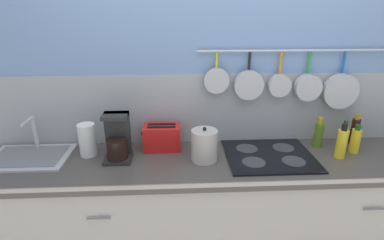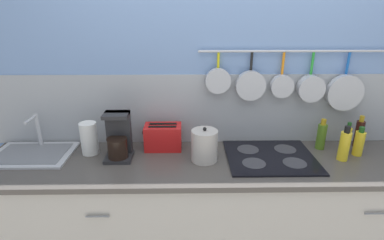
{
  "view_description": "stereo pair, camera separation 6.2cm",
  "coord_description": "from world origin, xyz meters",
  "px_view_note": "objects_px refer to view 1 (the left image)",
  "views": [
    {
      "loc": [
        -0.36,
        -1.75,
        1.86
      ],
      "look_at": [
        -0.27,
        0.0,
        1.21
      ],
      "focal_mm": 28.0,
      "sensor_mm": 36.0,
      "label": 1
    },
    {
      "loc": [
        -0.29,
        -1.75,
        1.86
      ],
      "look_at": [
        -0.27,
        0.0,
        1.21
      ],
      "focal_mm": 28.0,
      "sensor_mm": 36.0,
      "label": 2
    }
  ],
  "objects_px": {
    "toaster": "(162,137)",
    "bottle_olive_oil": "(355,140)",
    "bottle_hot_sauce": "(318,134)",
    "paper_towel_roll": "(87,140)",
    "bottle_vinegar": "(342,143)",
    "coffee_maker": "(117,141)",
    "bottle_dish_soap": "(355,131)",
    "bottle_cooking_wine": "(343,137)",
    "kettle": "(204,145)"
  },
  "relations": [
    {
      "from": "paper_towel_roll",
      "to": "bottle_cooking_wine",
      "type": "relative_size",
      "value": 1.0
    },
    {
      "from": "toaster",
      "to": "bottle_olive_oil",
      "type": "relative_size",
      "value": 1.33
    },
    {
      "from": "paper_towel_roll",
      "to": "kettle",
      "type": "distance_m",
      "value": 0.79
    },
    {
      "from": "coffee_maker",
      "to": "bottle_vinegar",
      "type": "distance_m",
      "value": 1.49
    },
    {
      "from": "bottle_cooking_wine",
      "to": "bottle_dish_soap",
      "type": "distance_m",
      "value": 0.17
    },
    {
      "from": "bottle_dish_soap",
      "to": "paper_towel_roll",
      "type": "bearing_deg",
      "value": -177.48
    },
    {
      "from": "coffee_maker",
      "to": "toaster",
      "type": "distance_m",
      "value": 0.32
    },
    {
      "from": "paper_towel_roll",
      "to": "bottle_hot_sauce",
      "type": "height_order",
      "value": "paper_towel_roll"
    },
    {
      "from": "kettle",
      "to": "bottle_dish_soap",
      "type": "distance_m",
      "value": 1.15
    },
    {
      "from": "coffee_maker",
      "to": "bottle_hot_sauce",
      "type": "xyz_separation_m",
      "value": [
        1.41,
        0.11,
        -0.03
      ]
    },
    {
      "from": "paper_towel_roll",
      "to": "coffee_maker",
      "type": "bearing_deg",
      "value": -16.87
    },
    {
      "from": "bottle_dish_soap",
      "to": "kettle",
      "type": "bearing_deg",
      "value": -170.07
    },
    {
      "from": "bottle_hot_sauce",
      "to": "bottle_cooking_wine",
      "type": "xyz_separation_m",
      "value": [
        0.15,
        -0.07,
        0.0
      ]
    },
    {
      "from": "kettle",
      "to": "bottle_hot_sauce",
      "type": "xyz_separation_m",
      "value": [
        0.84,
        0.16,
        -0.01
      ]
    },
    {
      "from": "coffee_maker",
      "to": "kettle",
      "type": "distance_m",
      "value": 0.57
    },
    {
      "from": "kettle",
      "to": "bottle_dish_soap",
      "type": "xyz_separation_m",
      "value": [
        1.13,
        0.2,
        -0.0
      ]
    },
    {
      "from": "toaster",
      "to": "bottle_dish_soap",
      "type": "distance_m",
      "value": 1.41
    },
    {
      "from": "coffee_maker",
      "to": "bottle_dish_soap",
      "type": "relative_size",
      "value": 1.35
    },
    {
      "from": "paper_towel_roll",
      "to": "toaster",
      "type": "height_order",
      "value": "paper_towel_roll"
    },
    {
      "from": "bottle_cooking_wine",
      "to": "toaster",
      "type": "bearing_deg",
      "value": 176.21
    },
    {
      "from": "bottle_vinegar",
      "to": "bottle_cooking_wine",
      "type": "bearing_deg",
      "value": 56.92
    },
    {
      "from": "paper_towel_roll",
      "to": "bottle_vinegar",
      "type": "distance_m",
      "value": 1.71
    },
    {
      "from": "bottle_vinegar",
      "to": "bottle_olive_oil",
      "type": "height_order",
      "value": "bottle_vinegar"
    },
    {
      "from": "kettle",
      "to": "coffee_maker",
      "type": "bearing_deg",
      "value": 175.16
    },
    {
      "from": "bottle_olive_oil",
      "to": "bottle_vinegar",
      "type": "bearing_deg",
      "value": -153.44
    },
    {
      "from": "paper_towel_roll",
      "to": "bottle_cooking_wine",
      "type": "xyz_separation_m",
      "value": [
        1.77,
        -0.02,
        -0.01
      ]
    },
    {
      "from": "toaster",
      "to": "bottle_vinegar",
      "type": "bearing_deg",
      "value": -9.02
    },
    {
      "from": "bottle_vinegar",
      "to": "bottle_olive_oil",
      "type": "relative_size",
      "value": 1.16
    },
    {
      "from": "bottle_hot_sauce",
      "to": "bottle_vinegar",
      "type": "height_order",
      "value": "bottle_vinegar"
    },
    {
      "from": "paper_towel_roll",
      "to": "coffee_maker",
      "type": "height_order",
      "value": "coffee_maker"
    },
    {
      "from": "bottle_cooking_wine",
      "to": "bottle_olive_oil",
      "type": "distance_m",
      "value": 0.08
    },
    {
      "from": "bottle_dish_soap",
      "to": "bottle_olive_oil",
      "type": "bearing_deg",
      "value": -117.62
    },
    {
      "from": "bottle_vinegar",
      "to": "bottle_cooking_wine",
      "type": "relative_size",
      "value": 1.07
    },
    {
      "from": "bottle_vinegar",
      "to": "toaster",
      "type": "bearing_deg",
      "value": 170.98
    },
    {
      "from": "bottle_cooking_wine",
      "to": "bottle_dish_soap",
      "type": "bearing_deg",
      "value": 35.82
    },
    {
      "from": "bottle_hot_sauce",
      "to": "bottle_olive_oil",
      "type": "height_order",
      "value": "bottle_hot_sauce"
    },
    {
      "from": "paper_towel_roll",
      "to": "bottle_cooking_wine",
      "type": "distance_m",
      "value": 1.77
    },
    {
      "from": "toaster",
      "to": "bottle_olive_oil",
      "type": "bearing_deg",
      "value": -5.21
    },
    {
      "from": "paper_towel_roll",
      "to": "bottle_dish_soap",
      "type": "bearing_deg",
      "value": 2.52
    },
    {
      "from": "bottle_hot_sauce",
      "to": "bottle_cooking_wine",
      "type": "height_order",
      "value": "same"
    },
    {
      "from": "kettle",
      "to": "bottle_olive_oil",
      "type": "xyz_separation_m",
      "value": [
        1.06,
        0.06,
        -0.01
      ]
    },
    {
      "from": "paper_towel_roll",
      "to": "bottle_vinegar",
      "type": "bearing_deg",
      "value": -4.16
    },
    {
      "from": "bottle_dish_soap",
      "to": "coffee_maker",
      "type": "bearing_deg",
      "value": -174.97
    },
    {
      "from": "bottle_olive_oil",
      "to": "bottle_dish_soap",
      "type": "height_order",
      "value": "bottle_dish_soap"
    },
    {
      "from": "coffee_maker",
      "to": "bottle_dish_soap",
      "type": "distance_m",
      "value": 1.71
    },
    {
      "from": "bottle_cooking_wine",
      "to": "bottle_olive_oil",
      "type": "relative_size",
      "value": 1.09
    },
    {
      "from": "kettle",
      "to": "bottle_cooking_wine",
      "type": "distance_m",
      "value": 0.99
    },
    {
      "from": "toaster",
      "to": "kettle",
      "type": "height_order",
      "value": "kettle"
    },
    {
      "from": "paper_towel_roll",
      "to": "toaster",
      "type": "relative_size",
      "value": 0.82
    },
    {
      "from": "bottle_hot_sauce",
      "to": "toaster",
      "type": "bearing_deg",
      "value": 179.1
    }
  ]
}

